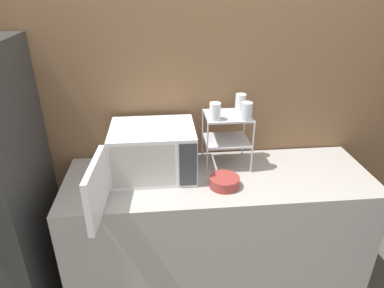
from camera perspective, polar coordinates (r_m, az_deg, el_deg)
wall_back at (r=2.28m, az=3.40°, el=8.26°), size 8.00×0.06×2.60m
counter at (r=2.40m, az=4.17°, el=-14.45°), size 1.90×0.63×0.89m
microwave at (r=2.08m, az=-6.89°, el=-1.43°), size 0.56×0.78×0.31m
dish_rack at (r=2.16m, az=5.87°, el=2.47°), size 0.29×0.24×0.35m
glass_front_left at (r=2.02m, az=3.85°, el=5.43°), size 0.07×0.07×0.11m
glass_back_right at (r=2.19m, az=8.10°, el=6.91°), size 0.07×0.07×0.11m
glass_front_right at (r=2.05m, az=9.07°, el=5.46°), size 0.07×0.07×0.11m
bowl at (r=2.02m, az=5.42°, el=-6.31°), size 0.18×0.18×0.06m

